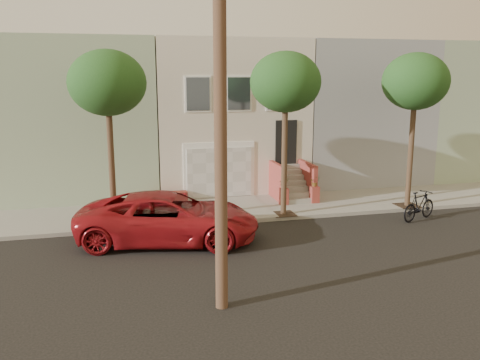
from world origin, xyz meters
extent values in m
plane|color=black|center=(0.00, 0.00, 0.00)|extent=(90.00, 90.00, 0.00)
cube|color=gray|center=(0.00, 5.35, 0.07)|extent=(40.00, 3.70, 0.15)
cube|color=beige|center=(0.00, 11.20, 3.65)|extent=(7.00, 8.00, 7.00)
cube|color=#93AA89|center=(-6.80, 11.20, 3.65)|extent=(6.50, 8.00, 7.00)
cube|color=gray|center=(6.80, 11.20, 3.65)|extent=(6.50, 8.00, 7.00)
cube|color=#93AA89|center=(13.30, 11.20, 3.65)|extent=(6.50, 8.00, 7.00)
cube|color=white|center=(-0.90, 7.22, 1.40)|extent=(3.20, 0.12, 2.50)
cube|color=silver|center=(-0.90, 7.16, 1.30)|extent=(2.90, 0.06, 2.20)
cube|color=gray|center=(-0.90, 5.35, 0.16)|extent=(3.20, 3.70, 0.02)
cube|color=maroon|center=(-3.10, 6.90, 0.37)|extent=(1.40, 0.45, 0.44)
cube|color=black|center=(2.20, 7.17, 2.55)|extent=(1.00, 0.06, 2.00)
cube|color=#3F4751|center=(-1.80, 7.17, 4.75)|extent=(1.00, 0.06, 1.40)
cube|color=white|center=(-1.80, 7.19, 4.75)|extent=(1.15, 0.05, 1.55)
cube|color=#3F4751|center=(0.00, 7.17, 4.75)|extent=(1.00, 0.06, 1.40)
cube|color=white|center=(0.00, 7.19, 4.75)|extent=(1.15, 0.05, 1.55)
cube|color=#3F4751|center=(1.80, 7.17, 4.75)|extent=(1.00, 0.06, 1.40)
cube|color=white|center=(1.80, 7.19, 4.75)|extent=(1.15, 0.05, 1.55)
cube|color=gray|center=(2.20, 5.38, 0.25)|extent=(1.20, 0.28, 0.20)
cube|color=gray|center=(2.20, 5.66, 0.45)|extent=(1.20, 0.28, 0.20)
cube|color=gray|center=(2.20, 5.94, 0.65)|extent=(1.20, 0.28, 0.20)
cube|color=gray|center=(2.20, 6.22, 0.85)|extent=(1.20, 0.28, 0.20)
cube|color=gray|center=(2.20, 6.50, 1.05)|extent=(1.20, 0.28, 0.20)
cube|color=gray|center=(2.20, 6.78, 1.25)|extent=(1.20, 0.28, 0.20)
cube|color=gray|center=(2.20, 7.06, 1.45)|extent=(1.20, 0.28, 0.20)
cube|color=brown|center=(1.50, 6.22, 0.95)|extent=(0.18, 1.96, 1.60)
cube|color=brown|center=(2.90, 6.22, 0.95)|extent=(0.18, 1.96, 1.60)
cube|color=brown|center=(1.50, 5.34, 0.50)|extent=(0.35, 0.35, 0.70)
imported|color=#194418|center=(1.50, 5.34, 1.07)|extent=(0.40, 0.35, 0.45)
cube|color=brown|center=(2.90, 5.34, 0.50)|extent=(0.35, 0.35, 0.70)
imported|color=#194418|center=(2.90, 5.34, 1.07)|extent=(0.41, 0.35, 0.45)
cube|color=#2D2116|center=(-5.50, 3.90, 0.15)|extent=(0.90, 0.90, 0.02)
cylinder|color=#3E2B1C|center=(-5.50, 3.90, 2.25)|extent=(0.22, 0.22, 4.20)
ellipsoid|color=#194418|center=(-5.50, 3.90, 5.30)|extent=(2.70, 2.57, 2.29)
cube|color=#2D2116|center=(1.00, 3.90, 0.15)|extent=(0.90, 0.90, 0.02)
cylinder|color=#3E2B1C|center=(1.00, 3.90, 2.25)|extent=(0.22, 0.22, 4.20)
ellipsoid|color=#194418|center=(1.00, 3.90, 5.30)|extent=(2.70, 2.57, 2.29)
cube|color=#2D2116|center=(6.50, 3.90, 0.15)|extent=(0.90, 0.90, 0.02)
cylinder|color=#3E2B1C|center=(6.50, 3.90, 2.25)|extent=(0.22, 0.22, 4.20)
ellipsoid|color=#194418|center=(6.50, 3.90, 5.30)|extent=(2.70, 2.57, 2.29)
cylinder|color=#462F20|center=(-3.00, -3.20, 5.00)|extent=(0.30, 0.30, 10.00)
imported|color=maroon|center=(-3.71, 2.06, 0.84)|extent=(6.52, 4.04, 1.68)
imported|color=black|center=(6.02, 2.31, 0.58)|extent=(2.00, 1.27, 1.16)
camera|label=1|loc=(-5.37, -14.56, 5.64)|focal=38.11mm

